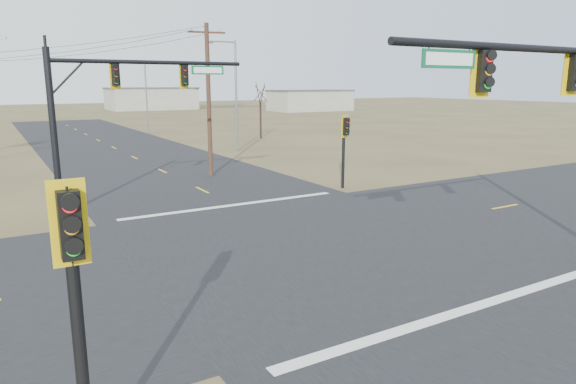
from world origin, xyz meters
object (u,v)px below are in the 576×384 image
at_px(pedestal_signal_sw, 74,269).
at_px(bare_tree_c, 260,92).
at_px(utility_pole_near, 209,99).
at_px(streetlight_b, 145,93).
at_px(pedestal_signal_ne, 345,135).
at_px(streetlight_a, 234,90).
at_px(mast_arm_far, 113,96).

height_order(pedestal_signal_sw, bare_tree_c, bare_tree_c).
xyz_separation_m(pedestal_signal_sw, utility_pole_near, (12.28, 24.86, 1.74)).
bearing_deg(bare_tree_c, streetlight_b, 129.11).
distance_m(pedestal_signal_ne, utility_pole_near, 9.97).
bearing_deg(streetlight_a, streetlight_b, 81.76).
bearing_deg(pedestal_signal_ne, streetlight_b, 78.21).
distance_m(pedestal_signal_ne, streetlight_a, 19.58).
bearing_deg(mast_arm_far, pedestal_signal_ne, -26.01).
distance_m(mast_arm_far, streetlight_a, 23.08).
bearing_deg(pedestal_signal_sw, pedestal_signal_ne, 43.90).
height_order(pedestal_signal_ne, bare_tree_c, bare_tree_c).
bearing_deg(mast_arm_far, utility_pole_near, 21.49).
bearing_deg(streetlight_b, pedestal_signal_ne, -107.02).
xyz_separation_m(pedestal_signal_ne, bare_tree_c, (8.99, 28.21, 2.08)).
distance_m(streetlight_a, streetlight_b, 21.21).
xyz_separation_m(pedestal_signal_ne, streetlight_b, (-0.92, 40.40, 1.83)).
xyz_separation_m(mast_arm_far, streetlight_a, (14.67, 17.81, 0.03)).
bearing_deg(mast_arm_far, streetlight_b, 53.40).
height_order(streetlight_a, bare_tree_c, streetlight_a).
xyz_separation_m(streetlight_b, bare_tree_c, (9.91, -12.19, 0.25)).
distance_m(pedestal_signal_sw, streetlight_b, 59.54).
bearing_deg(bare_tree_c, mast_arm_far, -129.56).
distance_m(mast_arm_far, streetlight_b, 40.71).
height_order(pedestal_signal_sw, streetlight_b, streetlight_b).
bearing_deg(streetlight_b, pedestal_signal_sw, -124.67).
bearing_deg(streetlight_a, bare_tree_c, 35.12).
xyz_separation_m(utility_pole_near, bare_tree_c, (14.37, 20.07, 0.08)).
bearing_deg(pedestal_signal_sw, bare_tree_c, 59.80).
xyz_separation_m(pedestal_signal_sw, bare_tree_c, (26.65, 44.93, 1.82)).
relative_size(streetlight_b, bare_tree_c, 1.33).
height_order(streetlight_b, bare_tree_c, streetlight_b).
xyz_separation_m(pedestal_signal_ne, streetlight_a, (1.62, 19.35, 2.44)).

